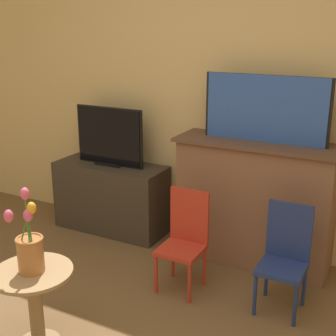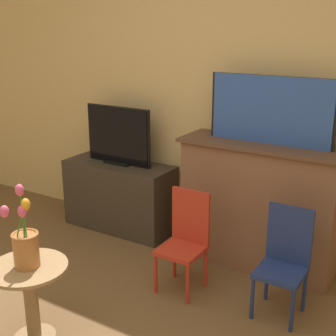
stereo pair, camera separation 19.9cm
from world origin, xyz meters
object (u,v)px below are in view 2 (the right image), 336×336
at_px(painting, 271,110).
at_px(tv_monitor, 118,136).
at_px(vase_tulips, 25,243).
at_px(chair_red, 185,237).
at_px(chair_blue, 284,258).

xyz_separation_m(painting, tv_monitor, (-1.32, -0.02, -0.35)).
bearing_deg(vase_tulips, chair_red, 65.05).
bearing_deg(tv_monitor, chair_blue, -16.38).
height_order(painting, chair_blue, painting).
relative_size(painting, vase_tulips, 1.81).
bearing_deg(chair_red, tv_monitor, 150.57).
bearing_deg(tv_monitor, chair_red, -29.43).
height_order(tv_monitor, vase_tulips, tv_monitor).
relative_size(tv_monitor, chair_blue, 0.93).
bearing_deg(tv_monitor, vase_tulips, -70.89).
relative_size(chair_blue, vase_tulips, 1.39).
relative_size(painting, chair_red, 1.30).
height_order(tv_monitor, chair_blue, tv_monitor).
height_order(painting, vase_tulips, painting).
height_order(chair_red, vase_tulips, vase_tulips).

